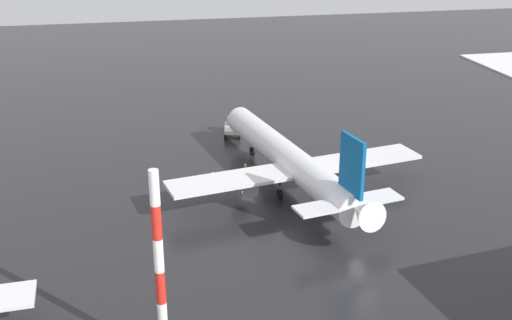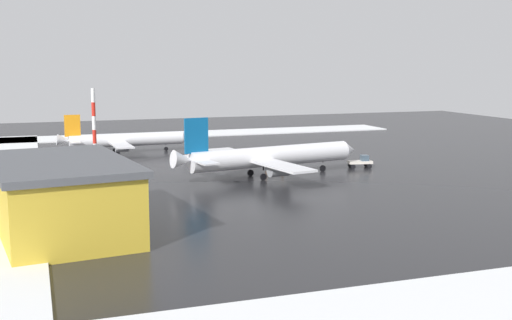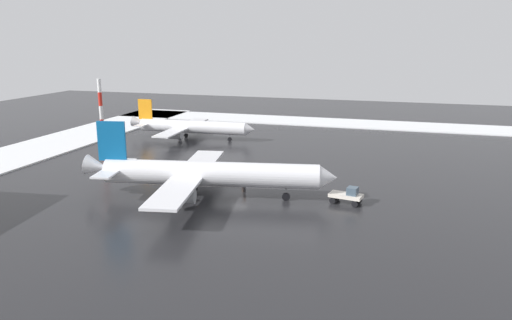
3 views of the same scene
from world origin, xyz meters
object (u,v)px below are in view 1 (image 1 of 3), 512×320
Objects in this scene: airplane_distant_tail at (290,160)px; antenna_mast at (160,271)px; ground_crew_beside_wing at (213,178)px; ground_crew_by_nose_gear at (245,169)px; pushback_tug at (232,127)px.

antenna_mast reaches higher than airplane_distant_tail.
ground_crew_beside_wing is 1.00× the size of ground_crew_by_nose_gear.
ground_crew_by_nose_gear is (4.37, 1.66, 0.00)m from ground_crew_beside_wing.
ground_crew_beside_wing is at bearing 171.35° from ground_crew_by_nose_gear.
ground_crew_by_nose_gear is at bearing -173.58° from pushback_tug.
antenna_mast is (-17.11, -28.20, 4.03)m from airplane_distant_tail.
ground_crew_beside_wing is 0.11× the size of antenna_mast.
ground_crew_beside_wing is 4.68m from ground_crew_by_nose_gear.
ground_crew_by_nose_gear is 35.81m from antenna_mast.
ground_crew_beside_wing is (-5.54, -17.39, -0.31)m from pushback_tug.
pushback_tug is at bearing -1.05° from airplane_distant_tail.
pushback_tug is (-3.29, 20.35, -2.38)m from airplane_distant_tail.
airplane_distant_tail is at bearing 58.75° from antenna_mast.
airplane_distant_tail is at bearing -160.15° from pushback_tug.
pushback_tug reaches higher than ground_crew_beside_wing.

